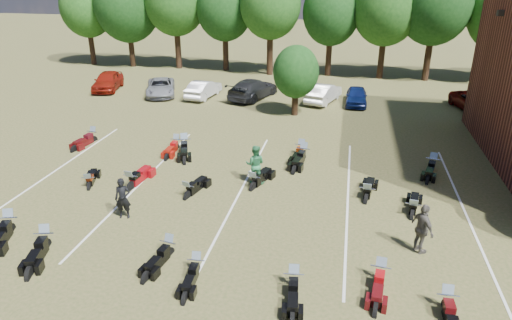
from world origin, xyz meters
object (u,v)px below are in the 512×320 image
(car_4, at_px, (356,96))
(motorcycle_7, at_px, (132,189))
(motorcycle_3, at_px, (169,255))
(car_0, at_px, (108,81))
(motorcycle_0, at_px, (47,248))
(motorcycle_14, at_px, (93,141))
(person_grey, at_px, (422,229))
(person_green, at_px, (255,164))
(person_black, at_px, (123,199))

(car_4, distance_m, motorcycle_7, 19.96)
(motorcycle_3, height_order, motorcycle_7, motorcycle_7)
(car_4, bearing_deg, motorcycle_3, -106.97)
(car_0, height_order, motorcycle_0, car_0)
(car_4, xyz_separation_m, motorcycle_14, (-15.63, -11.47, -0.66))
(car_0, relative_size, motorcycle_7, 1.88)
(car_0, relative_size, person_grey, 2.36)
(person_green, distance_m, motorcycle_3, 6.98)
(motorcycle_14, bearing_deg, motorcycle_7, -38.84)
(person_green, xyz_separation_m, motorcycle_0, (-6.57, -7.13, -0.98))
(person_black, height_order, motorcycle_0, person_black)
(person_green, bearing_deg, person_grey, 143.69)
(motorcycle_0, relative_size, motorcycle_3, 1.13)
(car_0, bearing_deg, motorcycle_14, -78.33)
(car_4, relative_size, motorcycle_14, 1.69)
(motorcycle_0, bearing_deg, motorcycle_14, 95.17)
(person_green, xyz_separation_m, motorcycle_3, (-1.86, -6.65, -0.98))
(motorcycle_7, bearing_deg, motorcycle_0, 85.65)
(motorcycle_0, bearing_deg, motorcycle_7, 64.01)
(car_4, bearing_deg, person_grey, -83.08)
(car_0, relative_size, car_4, 1.19)
(car_0, distance_m, motorcycle_7, 20.24)
(person_black, relative_size, motorcycle_0, 0.75)
(car_0, bearing_deg, motorcycle_0, -79.58)
(car_0, distance_m, motorcycle_14, 12.98)
(motorcycle_7, bearing_deg, car_0, -53.60)
(car_4, relative_size, motorcycle_7, 1.58)
(motorcycle_7, bearing_deg, person_green, -156.74)
(person_green, relative_size, motorcycle_7, 0.79)
(motorcycle_0, bearing_deg, car_0, 96.56)
(person_black, xyz_separation_m, motorcycle_3, (2.86, -2.25, -0.89))
(car_4, xyz_separation_m, motorcycle_0, (-11.38, -22.26, -0.66))
(person_grey, distance_m, motorcycle_0, 14.02)
(motorcycle_7, bearing_deg, person_black, 115.55)
(motorcycle_14, bearing_deg, motorcycle_0, -60.47)
(person_green, xyz_separation_m, motorcycle_7, (-5.67, -1.84, -0.98))
(motorcycle_3, bearing_deg, motorcycle_14, 139.44)
(person_black, bearing_deg, motorcycle_3, -51.43)
(car_0, xyz_separation_m, person_green, (16.12, -15.48, 0.19))
(person_green, bearing_deg, motorcycle_14, -22.63)
(motorcycle_7, distance_m, motorcycle_14, 7.53)
(motorcycle_3, distance_m, motorcycle_14, 13.66)
(person_green, relative_size, motorcycle_14, 0.84)
(person_black, distance_m, motorcycle_14, 10.14)
(motorcycle_14, bearing_deg, car_4, 44.31)
(car_0, relative_size, motorcycle_14, 2.00)
(person_black, height_order, person_grey, person_grey)
(car_4, xyz_separation_m, person_grey, (2.37, -19.68, 0.32))
(person_black, xyz_separation_m, motorcycle_14, (-6.09, 8.06, -0.89))
(car_4, xyz_separation_m, motorcycle_7, (-10.48, -16.97, -0.66))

